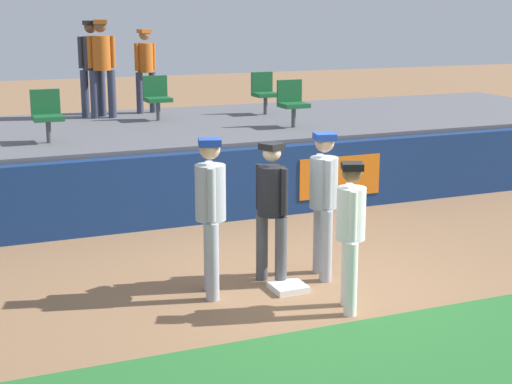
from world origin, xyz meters
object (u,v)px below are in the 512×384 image
object	(u,v)px
first_base	(288,287)
spectator_casual	(92,62)
spectator_capped	(102,62)
seat_back_center	(157,95)
player_fielder_home	(351,226)
player_coach_visitor	(211,206)
spectator_hooded	(145,65)
seat_front_left	(47,113)
seat_front_right	(292,101)
seat_back_right	(264,91)
player_umpire	(272,203)
player_runner_visitor	(324,195)

from	to	relation	value
first_base	spectator_casual	size ratio (longest dim) A/B	0.21
spectator_capped	seat_back_center	bearing A→B (deg)	153.37
player_fielder_home	first_base	bearing A→B (deg)	-133.22
first_base	seat_back_center	bearing A→B (deg)	87.70
first_base	player_coach_visitor	world-z (taller)	player_coach_visitor
seat_back_center	spectator_capped	world-z (taller)	spectator_capped
player_fielder_home	spectator_hooded	world-z (taller)	spectator_hooded
spectator_capped	seat_front_left	bearing A→B (deg)	70.81
seat_front_right	spectator_casual	distance (m)	4.14
seat_front_left	spectator_capped	bearing A→B (deg)	60.04
player_fielder_home	spectator_capped	distance (m)	8.20
seat_back_center	seat_front_right	xyz separation A→B (m)	(2.01, -1.80, 0.00)
seat_back_right	seat_back_center	xyz separation A→B (m)	(-2.24, 0.00, 0.00)
spectator_capped	spectator_casual	xyz separation A→B (m)	(-0.14, 0.26, -0.01)
player_fielder_home	seat_front_left	size ratio (longest dim) A/B	2.01
seat_back_right	spectator_casual	bearing A→B (deg)	163.91
player_fielder_home	spectator_casual	distance (m)	8.47
player_umpire	seat_back_right	world-z (taller)	seat_back_right
player_fielder_home	seat_front_right	world-z (taller)	seat_front_right
seat_front_left	seat_front_right	size ratio (longest dim) A/B	1.00
seat_back_right	spectator_hooded	bearing A→B (deg)	153.16
player_coach_visitor	spectator_capped	size ratio (longest dim) A/B	0.99
seat_back_right	spectator_hooded	xyz separation A→B (m)	(-2.16, 1.09, 0.51)
player_coach_visitor	seat_front_right	size ratio (longest dim) A/B	2.23
player_runner_visitor	seat_back_right	size ratio (longest dim) A/B	2.18
seat_back_right	player_coach_visitor	bearing A→B (deg)	-118.29
seat_front_right	spectator_hooded	size ratio (longest dim) A/B	0.50
seat_front_left	player_coach_visitor	bearing A→B (deg)	-75.56
seat_back_right	spectator_capped	world-z (taller)	spectator_capped
seat_back_right	spectator_casual	distance (m)	3.46
player_runner_visitor	seat_back_center	distance (m)	6.28
first_base	player_fielder_home	distance (m)	1.29
spectator_casual	spectator_hooded	bearing A→B (deg)	-173.43
player_fielder_home	seat_back_right	bearing A→B (deg)	-173.74
player_coach_visitor	player_runner_visitor	bearing A→B (deg)	108.46
seat_front_left	spectator_capped	distance (m)	2.93
player_fielder_home	spectator_capped	size ratio (longest dim) A/B	0.89
seat_back_right	first_base	bearing A→B (deg)	-110.95
seat_front_left	spectator_casual	bearing A→B (deg)	64.78
spectator_hooded	spectator_casual	size ratio (longest dim) A/B	0.90
seat_back_center	spectator_casual	world-z (taller)	spectator_casual
spectator_hooded	spectator_capped	size ratio (longest dim) A/B	0.89
seat_back_right	seat_front_left	bearing A→B (deg)	-158.46
seat_front_left	seat_front_right	xyz separation A→B (m)	(4.33, 0.00, 0.00)
player_runner_visitor	player_fielder_home	bearing A→B (deg)	0.31
player_fielder_home	player_umpire	xyz separation A→B (m)	(-0.44, 1.16, 0.04)
seat_back_right	player_umpire	bearing A→B (deg)	-112.57
player_fielder_home	spectator_casual	world-z (taller)	spectator_casual
player_coach_visitor	spectator_casual	size ratio (longest dim) A/B	1.00
spectator_capped	seat_front_right	bearing A→B (deg)	150.25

